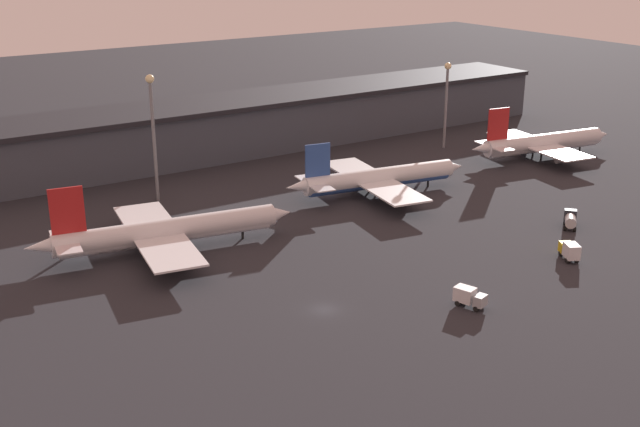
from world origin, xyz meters
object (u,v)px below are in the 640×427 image
at_px(airplane_2, 378,178).
at_px(service_vehicle_3, 469,297).
at_px(airplane_3, 542,143).
at_px(airplane_1, 165,231).
at_px(service_vehicle_1, 570,219).
at_px(service_vehicle_0, 570,250).

xyz_separation_m(airplane_2, service_vehicle_3, (-22.31, -52.78, -1.91)).
xyz_separation_m(airplane_2, airplane_3, (53.42, 1.18, 0.18)).
relative_size(airplane_1, service_vehicle_1, 8.86).
xyz_separation_m(airplane_3, service_vehicle_0, (-47.90, -49.89, -1.97)).
xyz_separation_m(airplane_3, service_vehicle_1, (-34.91, -39.00, -2.05)).
height_order(airplane_3, service_vehicle_3, airplane_3).
bearing_deg(airplane_1, airplane_3, 12.80).
bearing_deg(service_vehicle_3, airplane_3, 107.59).
height_order(airplane_2, airplane_3, airplane_3).
relative_size(airplane_2, service_vehicle_0, 7.99).
bearing_deg(service_vehicle_0, service_vehicle_3, 126.49).
distance_m(airplane_2, airplane_3, 53.44).
xyz_separation_m(airplane_1, airplane_3, (105.74, 6.71, 0.09)).
xyz_separation_m(airplane_1, service_vehicle_3, (30.00, -47.24, -2.01)).
relative_size(airplane_1, service_vehicle_3, 9.03).
bearing_deg(service_vehicle_3, service_vehicle_0, 80.44).
xyz_separation_m(service_vehicle_1, service_vehicle_3, (-40.83, -14.95, -0.04)).
relative_size(service_vehicle_0, service_vehicle_3, 1.02).
bearing_deg(service_vehicle_1, airplane_3, 6.54).
distance_m(airplane_3, service_vehicle_0, 69.19).
xyz_separation_m(airplane_1, service_vehicle_1, (70.83, -32.29, -1.96)).
height_order(airplane_1, service_vehicle_3, airplane_1).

